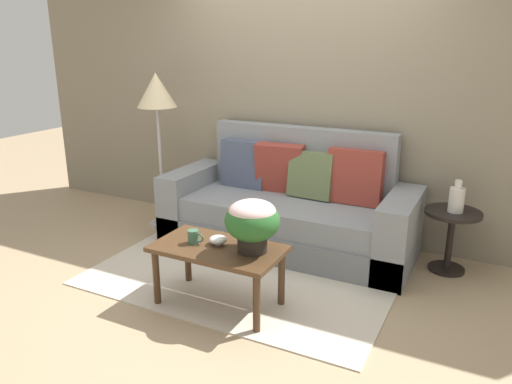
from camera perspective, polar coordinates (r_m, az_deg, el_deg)
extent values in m
plane|color=tan|center=(4.08, -1.60, -9.69)|extent=(14.00, 14.00, 0.00)
cube|color=gray|center=(4.78, 5.42, 10.87)|extent=(6.40, 0.12, 2.64)
cube|color=beige|center=(4.12, -1.18, -9.28)|extent=(2.39, 1.67, 0.01)
cube|color=slate|center=(4.55, 3.46, -4.97)|extent=(2.29, 0.88, 0.25)
cube|color=gray|center=(4.45, 3.40, -2.32)|extent=(1.78, 0.79, 0.21)
cube|color=gray|center=(4.71, 5.33, 2.46)|extent=(1.78, 0.16, 0.84)
cube|color=gray|center=(4.95, -7.35, -0.85)|extent=(0.25, 0.88, 0.64)
cube|color=gray|center=(4.22, 16.32, -4.72)|extent=(0.25, 0.88, 0.64)
cube|color=#4C5670|center=(4.80, -1.43, 3.28)|extent=(0.46, 0.15, 0.46)
cube|color=#93382D|center=(4.39, 11.44, 1.74)|extent=(0.48, 0.18, 0.49)
cube|color=#93382D|center=(4.63, 2.79, 2.78)|extent=(0.48, 0.22, 0.47)
cube|color=#607047|center=(4.50, 6.54, 2.00)|extent=(0.43, 0.24, 0.44)
cylinder|color=#442D1B|center=(3.65, -11.50, -9.70)|extent=(0.05, 0.05, 0.42)
cylinder|color=#442D1B|center=(3.26, 0.07, -12.83)|extent=(0.05, 0.05, 0.42)
cylinder|color=#442D1B|center=(3.94, -7.93, -7.46)|extent=(0.05, 0.05, 0.42)
cylinder|color=#442D1B|center=(3.58, 2.98, -9.98)|extent=(0.05, 0.05, 0.42)
cube|color=#4C331E|center=(3.49, -4.43, -6.58)|extent=(0.92, 0.51, 0.03)
cylinder|color=black|center=(4.46, 21.23, -8.29)|extent=(0.29, 0.29, 0.03)
cylinder|color=black|center=(4.36, 21.58, -5.35)|extent=(0.05, 0.05, 0.47)
cylinder|color=black|center=(4.28, 21.94, -2.25)|extent=(0.45, 0.45, 0.03)
cylinder|color=#B2B2B7|center=(5.22, -10.62, -3.58)|extent=(0.29, 0.29, 0.03)
cylinder|color=#B2B2B7|center=(5.04, -11.00, 2.93)|extent=(0.03, 0.03, 1.19)
cone|color=beige|center=(4.91, -11.51, 11.54)|extent=(0.39, 0.39, 0.33)
cylinder|color=black|center=(3.37, -0.43, -5.84)|extent=(0.21, 0.21, 0.13)
ellipsoid|color=#286028|center=(3.32, -0.44, -3.37)|extent=(0.38, 0.38, 0.27)
ellipsoid|color=beige|center=(3.29, -0.44, -2.26)|extent=(0.32, 0.32, 0.15)
cylinder|color=#3D664C|center=(3.54, -7.29, -5.17)|extent=(0.08, 0.08, 0.10)
torus|color=#3D664C|center=(3.51, -6.59, -5.32)|extent=(0.07, 0.01, 0.07)
cylinder|color=silver|center=(3.51, -4.43, -5.94)|extent=(0.05, 0.05, 0.02)
ellipsoid|color=silver|center=(3.50, -4.44, -5.53)|extent=(0.13, 0.13, 0.06)
cylinder|color=silver|center=(4.23, 22.26, -0.86)|extent=(0.12, 0.12, 0.20)
cylinder|color=silver|center=(4.19, 22.47, 0.85)|extent=(0.05, 0.05, 0.07)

